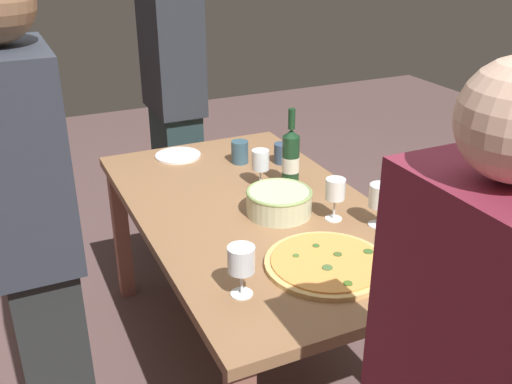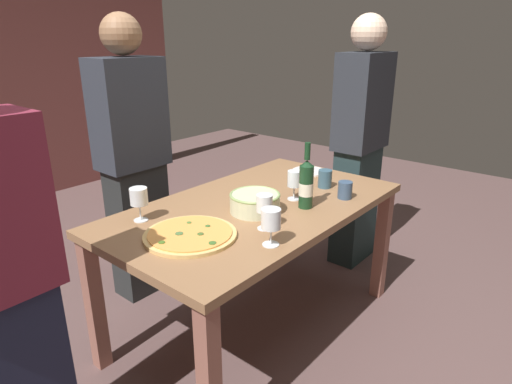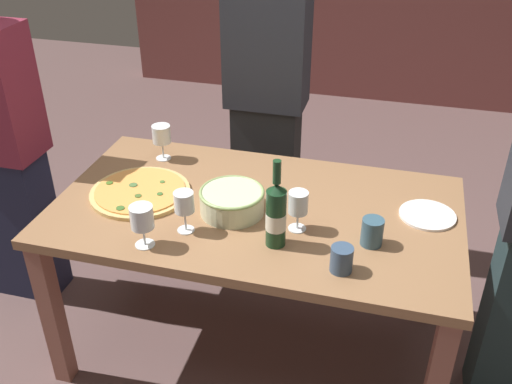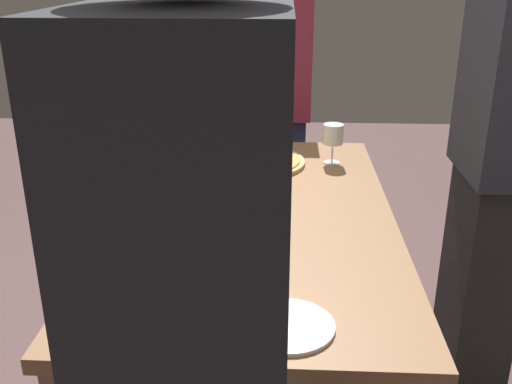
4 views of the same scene
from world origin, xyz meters
The scene contains 13 objects.
dining_table centered at (0.00, 0.00, 0.66)m, with size 1.60×0.90×0.75m.
pizza centered at (-0.48, -0.03, 0.76)m, with size 0.41×0.41×0.03m.
serving_bowl centered at (-0.08, -0.06, 0.80)m, with size 0.25×0.25×0.10m.
wine_bottle centered at (0.13, -0.22, 0.88)m, with size 0.07×0.07×0.34m.
wine_glass_near_pizza centered at (-0.21, -0.22, 0.87)m, with size 0.07×0.07×0.16m.
wine_glass_by_bottle centered at (-0.51, 0.29, 0.86)m, with size 0.08×0.08×0.16m.
wine_glass_far_left centered at (-0.32, -0.35, 0.87)m, with size 0.08×0.08×0.16m.
wine_glass_far_right centered at (0.19, -0.11, 0.86)m, with size 0.07×0.07×0.16m.
cup_amber centered at (0.46, -0.13, 0.80)m, with size 0.08×0.08×0.10m, color #355668.
cup_ceramic centered at (0.38, -0.31, 0.80)m, with size 0.08×0.08×0.09m, color #364D69.
side_plate centered at (0.66, 0.11, 0.76)m, with size 0.22×0.22×0.01m, color white.
person_host centered at (-1.22, 0.09, 0.80)m, with size 0.38×0.24×1.58m.
person_guest_left centered at (-0.16, 0.82, 0.87)m, with size 0.40×0.24×1.70m.
Camera 4 is at (1.77, 0.09, 1.52)m, focal length 40.91 mm.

